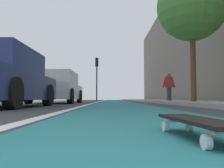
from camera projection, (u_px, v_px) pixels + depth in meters
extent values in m
plane|color=#38383D|center=(117.00, 104.00, 10.47)|extent=(80.00, 80.00, 0.00)
cube|color=#237075|center=(113.00, 101.00, 24.44)|extent=(56.00, 1.99, 0.00)
cube|color=silver|center=(100.00, 101.00, 20.44)|extent=(52.00, 0.16, 0.01)
cube|color=#9E9B93|center=(161.00, 101.00, 18.49)|extent=(52.00, 3.20, 0.12)
cube|color=slate|center=(180.00, 45.00, 22.81)|extent=(40.00, 1.20, 10.46)
cylinder|color=white|center=(165.00, 127.00, 1.68)|extent=(0.07, 0.04, 0.07)
cylinder|color=white|center=(189.00, 126.00, 1.69)|extent=(0.07, 0.04, 0.07)
cylinder|color=white|center=(206.00, 142.00, 1.08)|extent=(0.07, 0.04, 0.07)
cube|color=silver|center=(177.00, 120.00, 1.69)|extent=(0.07, 0.12, 0.02)
cube|color=black|center=(196.00, 120.00, 1.39)|extent=(0.85, 0.26, 0.02)
cube|color=navy|center=(1.00, 86.00, 6.34)|extent=(4.36, 1.87, 0.70)
cube|color=#4C606B|center=(18.00, 67.00, 7.42)|extent=(0.06, 1.59, 0.51)
cylinder|color=black|center=(48.00, 95.00, 7.67)|extent=(0.67, 0.23, 0.67)
cylinder|color=black|center=(13.00, 93.00, 4.98)|extent=(0.67, 0.23, 0.67)
cube|color=#B7B7BC|center=(57.00, 92.00, 11.87)|extent=(4.54, 1.94, 0.70)
cube|color=#B7B7BC|center=(57.00, 78.00, 11.76)|extent=(2.50, 1.76, 0.60)
cube|color=#4C606B|center=(62.00, 80.00, 13.00)|extent=(0.06, 1.66, 0.51)
cylinder|color=black|center=(46.00, 96.00, 13.26)|extent=(0.68, 0.23, 0.68)
cylinder|color=black|center=(79.00, 96.00, 13.26)|extent=(0.68, 0.23, 0.68)
cylinder|color=black|center=(29.00, 96.00, 10.47)|extent=(0.68, 0.23, 0.68)
cylinder|color=black|center=(71.00, 96.00, 10.46)|extent=(0.68, 0.23, 0.68)
cylinder|color=#2D2D2D|center=(97.00, 84.00, 22.76)|extent=(0.12, 0.12, 3.22)
cube|color=black|center=(97.00, 62.00, 22.88)|extent=(0.24, 0.28, 0.80)
sphere|color=#360606|center=(97.00, 60.00, 23.02)|extent=(0.16, 0.16, 0.16)
sphere|color=#392907|center=(97.00, 62.00, 23.01)|extent=(0.16, 0.16, 0.16)
sphere|color=green|center=(97.00, 65.00, 22.99)|extent=(0.16, 0.16, 0.16)
cylinder|color=brown|center=(193.00, 67.00, 10.21)|extent=(0.23, 0.23, 3.10)
sphere|color=#4C8C38|center=(192.00, 6.00, 10.36)|extent=(2.95, 2.95, 2.95)
cylinder|color=#384260|center=(170.00, 95.00, 13.69)|extent=(0.14, 0.14, 0.83)
cylinder|color=#384260|center=(168.00, 95.00, 13.43)|extent=(0.14, 0.14, 0.83)
cube|color=black|center=(170.00, 102.00, 13.67)|extent=(0.26, 0.10, 0.07)
cube|color=#B22D2D|center=(169.00, 82.00, 13.61)|extent=(0.24, 0.41, 0.61)
cylinder|color=#B22D2D|center=(173.00, 82.00, 13.61)|extent=(0.09, 0.24, 0.61)
cylinder|color=#B22D2D|center=(164.00, 82.00, 13.61)|extent=(0.09, 0.24, 0.61)
sphere|color=#936B4C|center=(169.00, 75.00, 13.64)|extent=(0.22, 0.22, 0.22)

